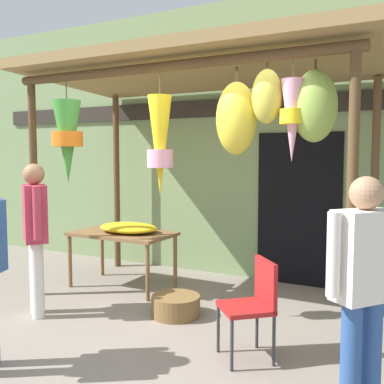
{
  "coord_description": "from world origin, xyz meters",
  "views": [
    {
      "loc": [
        2.27,
        -3.49,
        1.72
      ],
      "look_at": [
        -0.21,
        1.16,
        1.28
      ],
      "focal_mm": 42.44,
      "sensor_mm": 36.0,
      "label": 1
    }
  ],
  "objects_px": {
    "folding_chair": "(254,300)",
    "flower_heap_on_table": "(129,228)",
    "wicker_basket_by_table": "(176,306)",
    "vendor_in_orange": "(35,227)",
    "display_table": "(122,238)",
    "customer_foreground": "(364,278)"
  },
  "relations": [
    {
      "from": "display_table",
      "to": "flower_heap_on_table",
      "type": "relative_size",
      "value": 1.63
    },
    {
      "from": "folding_chair",
      "to": "vendor_in_orange",
      "type": "bearing_deg",
      "value": -177.23
    },
    {
      "from": "flower_heap_on_table",
      "to": "folding_chair",
      "type": "distance_m",
      "value": 2.44
    },
    {
      "from": "flower_heap_on_table",
      "to": "wicker_basket_by_table",
      "type": "bearing_deg",
      "value": -30.43
    },
    {
      "from": "flower_heap_on_table",
      "to": "display_table",
      "type": "bearing_deg",
      "value": -168.12
    },
    {
      "from": "vendor_in_orange",
      "to": "customer_foreground",
      "type": "distance_m",
      "value": 3.34
    },
    {
      "from": "wicker_basket_by_table",
      "to": "vendor_in_orange",
      "type": "height_order",
      "value": "vendor_in_orange"
    },
    {
      "from": "display_table",
      "to": "vendor_in_orange",
      "type": "bearing_deg",
      "value": -98.38
    },
    {
      "from": "folding_chair",
      "to": "flower_heap_on_table",
      "type": "bearing_deg",
      "value": 151.19
    },
    {
      "from": "flower_heap_on_table",
      "to": "customer_foreground",
      "type": "distance_m",
      "value": 3.46
    },
    {
      "from": "flower_heap_on_table",
      "to": "folding_chair",
      "type": "xyz_separation_m",
      "value": [
        2.12,
        -1.17,
        -0.28
      ]
    },
    {
      "from": "display_table",
      "to": "folding_chair",
      "type": "relative_size",
      "value": 1.55
    },
    {
      "from": "flower_heap_on_table",
      "to": "vendor_in_orange",
      "type": "bearing_deg",
      "value": -102.29
    },
    {
      "from": "vendor_in_orange",
      "to": "display_table",
      "type": "bearing_deg",
      "value": 81.62
    },
    {
      "from": "display_table",
      "to": "vendor_in_orange",
      "type": "relative_size",
      "value": 0.8
    },
    {
      "from": "display_table",
      "to": "flower_heap_on_table",
      "type": "height_order",
      "value": "flower_heap_on_table"
    },
    {
      "from": "customer_foreground",
      "to": "wicker_basket_by_table",
      "type": "bearing_deg",
      "value": 152.64
    },
    {
      "from": "flower_heap_on_table",
      "to": "wicker_basket_by_table",
      "type": "height_order",
      "value": "flower_heap_on_table"
    },
    {
      "from": "folding_chair",
      "to": "vendor_in_orange",
      "type": "relative_size",
      "value": 0.52
    },
    {
      "from": "display_table",
      "to": "customer_foreground",
      "type": "xyz_separation_m",
      "value": [
        3.13,
        -1.63,
        0.29
      ]
    },
    {
      "from": "vendor_in_orange",
      "to": "customer_foreground",
      "type": "xyz_separation_m",
      "value": [
        3.32,
        -0.36,
        -0.03
      ]
    },
    {
      "from": "display_table",
      "to": "vendor_in_orange",
      "type": "distance_m",
      "value": 1.32
    }
  ]
}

